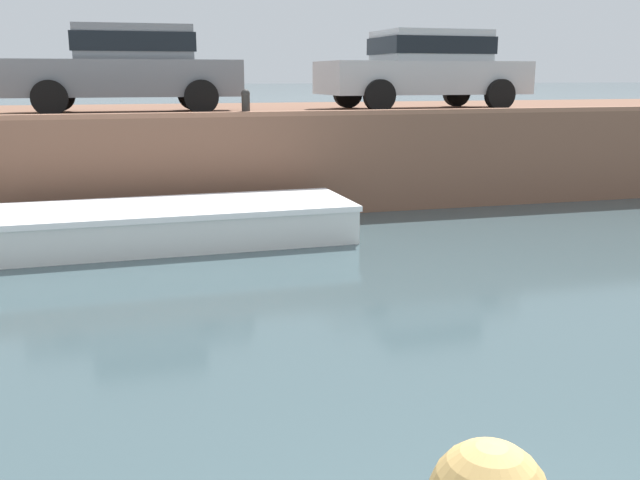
{
  "coord_description": "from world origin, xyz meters",
  "views": [
    {
      "loc": [
        -1.58,
        -1.37,
        2.4
      ],
      "look_at": [
        -0.19,
        3.66,
        1.19
      ],
      "focal_mm": 40.0,
      "sensor_mm": 36.0,
      "label": 1
    }
  ],
  "objects_px": {
    "boat_moored_central_white": "(153,225)",
    "mooring_bollard_mid": "(246,102)",
    "car_left_inner_grey": "(129,65)",
    "car_centre_silver": "(425,66)"
  },
  "relations": [
    {
      "from": "car_left_inner_grey",
      "to": "mooring_bollard_mid",
      "type": "relative_size",
      "value": 9.16
    },
    {
      "from": "boat_moored_central_white",
      "to": "car_left_inner_grey",
      "type": "bearing_deg",
      "value": 92.65
    },
    {
      "from": "car_centre_silver",
      "to": "mooring_bollard_mid",
      "type": "height_order",
      "value": "car_centre_silver"
    },
    {
      "from": "boat_moored_central_white",
      "to": "mooring_bollard_mid",
      "type": "relative_size",
      "value": 14.15
    },
    {
      "from": "car_left_inner_grey",
      "to": "car_centre_silver",
      "type": "bearing_deg",
      "value": 0.02
    },
    {
      "from": "boat_moored_central_white",
      "to": "mooring_bollard_mid",
      "type": "xyz_separation_m",
      "value": [
        1.69,
        1.74,
        1.68
      ]
    },
    {
      "from": "boat_moored_central_white",
      "to": "car_centre_silver",
      "type": "bearing_deg",
      "value": 30.91
    },
    {
      "from": "mooring_bollard_mid",
      "to": "car_left_inner_grey",
      "type": "bearing_deg",
      "value": 138.42
    },
    {
      "from": "boat_moored_central_white",
      "to": "car_left_inner_grey",
      "type": "distance_m",
      "value": 4.08
    },
    {
      "from": "boat_moored_central_white",
      "to": "mooring_bollard_mid",
      "type": "height_order",
      "value": "mooring_bollard_mid"
    }
  ]
}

